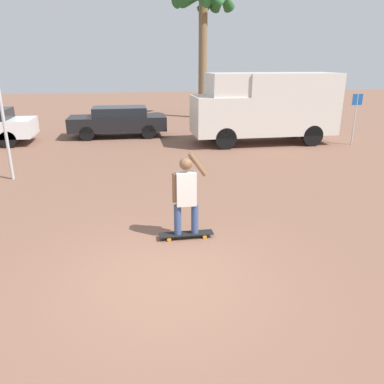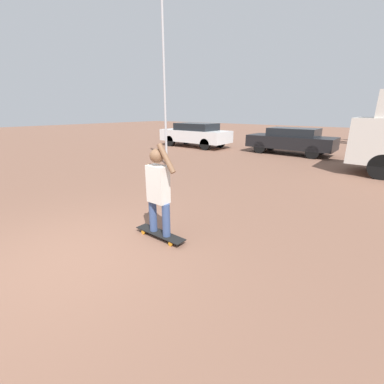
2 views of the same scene
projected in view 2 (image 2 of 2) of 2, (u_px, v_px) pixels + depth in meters
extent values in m
plane|color=brown|center=(66.00, 261.00, 3.97)|extent=(80.00, 80.00, 0.00)
cube|color=black|center=(160.00, 233.00, 4.68)|extent=(1.06, 0.24, 0.02)
cylinder|color=orange|center=(143.00, 232.00, 4.83)|extent=(0.08, 0.03, 0.08)
cylinder|color=orange|center=(151.00, 229.00, 4.98)|extent=(0.08, 0.03, 0.08)
cylinder|color=orange|center=(170.00, 244.00, 4.41)|extent=(0.08, 0.03, 0.08)
cylinder|color=orange|center=(178.00, 240.00, 4.55)|extent=(0.08, 0.03, 0.08)
cylinder|color=#384C7A|center=(153.00, 215.00, 4.69)|extent=(0.14, 0.14, 0.60)
cylinder|color=#384C7A|center=(166.00, 220.00, 4.48)|extent=(0.14, 0.14, 0.60)
cube|color=silver|center=(158.00, 184.00, 4.40)|extent=(0.37, 0.22, 0.65)
sphere|color=brown|center=(157.00, 156.00, 4.25)|extent=(0.24, 0.24, 0.24)
cylinder|color=brown|center=(149.00, 180.00, 4.51)|extent=(0.09, 0.09, 0.58)
cylinder|color=brown|center=(166.00, 158.00, 4.12)|extent=(0.37, 0.09, 0.48)
cylinder|color=black|center=(382.00, 167.00, 8.60)|extent=(0.86, 0.28, 0.86)
cube|color=black|center=(374.00, 131.00, 9.25)|extent=(0.04, 1.80, 0.78)
cylinder|color=black|center=(260.00, 147.00, 13.95)|extent=(0.64, 0.22, 0.64)
cylinder|color=black|center=(271.00, 145.00, 15.06)|extent=(0.64, 0.22, 0.64)
cylinder|color=black|center=(312.00, 152.00, 12.32)|extent=(0.64, 0.22, 0.64)
cylinder|color=black|center=(321.00, 149.00, 13.43)|extent=(0.64, 0.22, 0.64)
cube|color=black|center=(290.00, 142.00, 13.59)|extent=(4.37, 1.72, 0.63)
cube|color=black|center=(294.00, 132.00, 13.37)|extent=(2.40, 1.51, 0.41)
cylinder|color=black|center=(170.00, 141.00, 16.73)|extent=(0.68, 0.22, 0.68)
cylinder|color=black|center=(186.00, 139.00, 17.91)|extent=(0.68, 0.22, 0.68)
cylinder|color=black|center=(205.00, 144.00, 15.03)|extent=(0.68, 0.22, 0.68)
cylinder|color=black|center=(220.00, 142.00, 16.22)|extent=(0.68, 0.22, 0.68)
cube|color=white|center=(195.00, 136.00, 16.36)|extent=(4.55, 1.82, 0.71)
cube|color=black|center=(196.00, 127.00, 16.12)|extent=(2.50, 1.60, 0.43)
cylinder|color=#B7B7BC|center=(164.00, 76.00, 9.86)|extent=(0.09, 0.09, 6.95)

